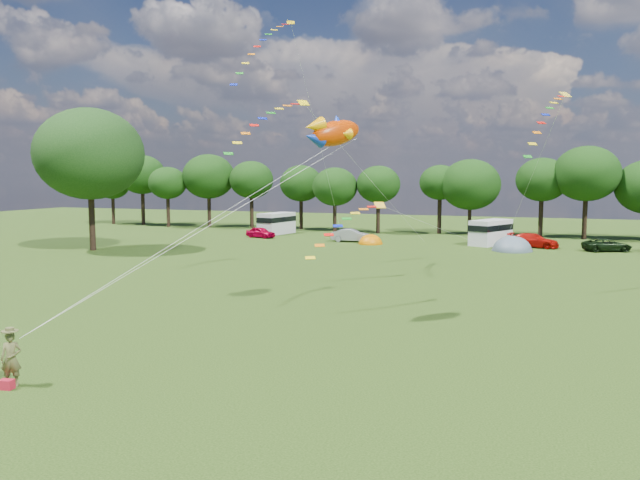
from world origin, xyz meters
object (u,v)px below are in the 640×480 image
(tent_orange, at_px, (371,244))
(tent_greyblue, at_px, (512,251))
(campervan_c, at_px, (491,231))
(car_d, at_px, (607,245))
(car_c, at_px, (533,240))
(kite_flyer, at_px, (11,359))
(car_b, at_px, (351,235))
(campervan_b, at_px, (277,223))
(big_tree, at_px, (89,154))
(fish_kite, at_px, (332,133))
(car_a, at_px, (261,232))

(tent_orange, xyz_separation_m, tent_greyblue, (14.03, -1.25, -0.00))
(campervan_c, height_order, tent_orange, campervan_c)
(car_d, relative_size, tent_orange, 1.60)
(car_c, bearing_deg, kite_flyer, 173.26)
(car_b, height_order, campervan_b, campervan_b)
(big_tree, height_order, fish_kite, big_tree)
(campervan_c, xyz_separation_m, tent_orange, (-11.70, -3.35, -1.35))
(car_c, height_order, car_d, car_c)
(car_a, bearing_deg, car_c, -73.48)
(car_a, relative_size, car_c, 0.79)
(car_c, bearing_deg, campervan_b, 92.64)
(kite_flyer, bearing_deg, car_b, 67.26)
(car_a, xyz_separation_m, campervan_b, (-0.14, 4.79, 0.76))
(car_c, relative_size, campervan_c, 0.82)
(big_tree, relative_size, car_b, 3.41)
(campervan_c, xyz_separation_m, fish_kite, (-4.75, -36.37, 7.73))
(car_c, distance_m, campervan_b, 29.75)
(car_c, relative_size, tent_greyblue, 1.12)
(campervan_c, bearing_deg, fish_kite, -162.51)
(campervan_b, xyz_separation_m, tent_orange, (13.56, -6.82, -1.35))
(kite_flyer, relative_size, fish_kite, 0.55)
(fish_kite, bearing_deg, car_a, 62.89)
(tent_greyblue, bearing_deg, tent_orange, 174.92)
(tent_greyblue, bearing_deg, campervan_c, 116.85)
(tent_greyblue, distance_m, fish_kite, 33.80)
(big_tree, xyz_separation_m, car_a, (9.84, 16.14, -8.41))
(tent_orange, relative_size, fish_kite, 0.81)
(campervan_b, height_order, campervan_c, same)
(car_d, xyz_separation_m, campervan_c, (-10.65, 1.97, 0.77))
(car_b, distance_m, fish_kite, 36.56)
(campervan_b, relative_size, kite_flyer, 2.96)
(car_a, distance_m, tent_orange, 13.58)
(tent_orange, distance_m, kite_flyer, 46.17)
(car_b, xyz_separation_m, kite_flyer, (2.54, -47.44, 0.24))
(big_tree, distance_m, car_c, 43.23)
(big_tree, bearing_deg, campervan_b, 65.14)
(car_b, bearing_deg, kite_flyer, 177.48)
(campervan_b, distance_m, tent_orange, 15.24)
(big_tree, relative_size, tent_greyblue, 3.23)
(big_tree, distance_m, car_b, 27.16)
(car_c, xyz_separation_m, car_d, (6.51, -0.97, -0.09))
(car_b, bearing_deg, car_a, 80.51)
(car_c, bearing_deg, car_d, -87.18)
(campervan_b, height_order, tent_orange, campervan_b)
(tent_orange, bearing_deg, car_c, 8.42)
(car_b, relative_size, tent_orange, 1.42)
(car_a, relative_size, fish_kite, 1.08)
(car_b, bearing_deg, car_d, -95.36)
(car_a, height_order, car_d, car_a)
(campervan_b, xyz_separation_m, fish_kite, (20.51, -39.84, 7.73))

